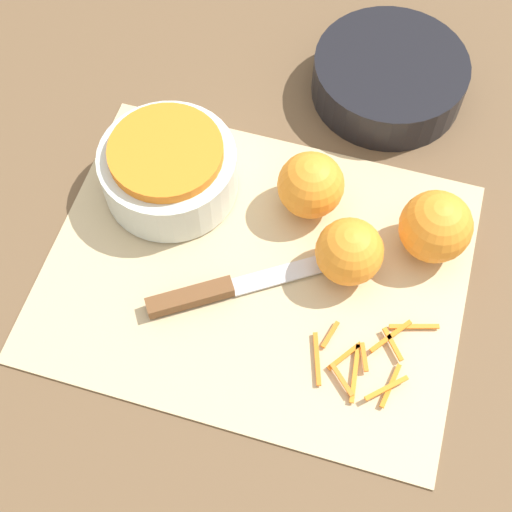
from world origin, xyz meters
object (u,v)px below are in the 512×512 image
Objects in this scene: orange_left at (436,227)px; bowl_dark at (389,77)px; knife at (215,291)px; orange_right at (311,185)px; orange_back at (349,252)px; bowl_speckled at (169,168)px.

bowl_dark is at bearing 113.06° from orange_left.
orange_right is at bearing 30.56° from knife.
orange_left is at bearing 33.36° from orange_back.
orange_back reaches higher than knife.
orange_left is (0.22, 0.13, 0.03)m from knife.
knife is at bearing -149.46° from orange_left.
orange_left is 0.15m from orange_right.
bowl_dark is 2.40× the size of orange_left.
orange_left is at bearing -6.33° from orange_right.
bowl_speckled is at bearing 94.30° from knife.
bowl_dark is (0.22, 0.23, -0.01)m from bowl_speckled.
orange_right is at bearing -105.15° from bowl_dark.
orange_left is 1.09× the size of orange_back.
bowl_dark is 0.24m from orange_left.
bowl_speckled is 2.06× the size of orange_right.
knife is 2.83× the size of orange_back.
orange_back is (-0.09, -0.06, -0.00)m from orange_left.
bowl_dark is at bearing 91.58° from orange_back.
orange_back reaches higher than bowl_dark.
orange_back is at bearing -4.66° from knife.
bowl_speckled is 0.32m from orange_left.
knife is (0.10, -0.12, -0.03)m from bowl_speckled.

